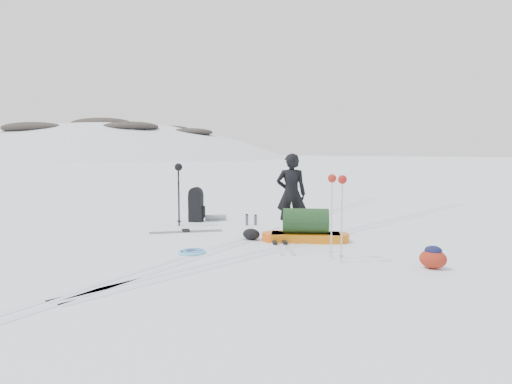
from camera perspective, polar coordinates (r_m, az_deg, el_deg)
ground at (r=10.26m, az=-0.42°, el=-5.24°), size 200.00×200.00×0.00m
ski_tracks at (r=10.70m, az=4.92°, el=-4.81°), size 3.38×17.97×0.01m
skier at (r=10.57m, az=4.04°, el=-0.24°), size 0.75×0.67×1.72m
pulk_sled at (r=9.86m, az=5.69°, el=-4.21°), size 1.74×1.25×0.66m
expedition_rucksack at (r=12.52m, az=-6.58°, el=-1.55°), size 0.73×0.86×0.87m
ski_poles_black at (r=11.82m, az=-8.85°, el=1.97°), size 0.19×0.18×1.48m
ski_poles_silver at (r=8.17m, az=9.24°, el=0.37°), size 0.40×0.31×1.41m
touring_skis_grey at (r=11.05m, az=-8.02°, el=-4.48°), size 1.27×1.31×0.06m
touring_skis_white at (r=9.52m, az=2.73°, el=-5.96°), size 1.44×1.70×0.07m
rope_coil at (r=8.83m, az=-7.27°, el=-6.78°), size 0.61×0.61×0.06m
small_daypack at (r=8.12m, az=19.58°, el=-7.07°), size 0.51×0.50×0.35m
thermos_pair at (r=11.88m, az=-0.57°, el=-3.20°), size 0.24×0.21×0.27m
stuff_sack at (r=10.00m, az=-0.54°, el=-4.85°), size 0.39×0.30×0.23m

